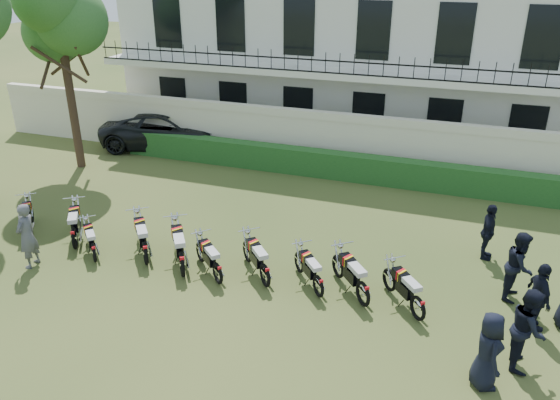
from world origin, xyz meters
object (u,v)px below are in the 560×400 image
(motorcycle_0, at_px, (25,227))
(motorcycle_5, at_px, (217,268))
(motorcycle_7, at_px, (319,281))
(inspector, at_px, (27,236))
(motorcycle_1, at_px, (74,233))
(motorcycle_2, at_px, (93,248))
(motorcycle_3, at_px, (145,248))
(motorcycle_6, at_px, (265,270))
(suv, at_px, (169,130))
(motorcycle_8, at_px, (363,288))
(motorcycle_9, at_px, (418,303))
(motorcycle_4, at_px, (182,259))
(officer_2, at_px, (539,297))
(officer_4, at_px, (519,266))
(officer_5, at_px, (488,232))
(tree_west_near, at_px, (58,12))
(officer_0, at_px, (488,351))
(officer_1, at_px, (528,328))

(motorcycle_0, distance_m, motorcycle_5, 6.30)
(motorcycle_7, bearing_deg, inspector, 148.48)
(motorcycle_1, distance_m, motorcycle_2, 1.07)
(motorcycle_3, xyz_separation_m, motorcycle_5, (2.26, -0.21, -0.06))
(motorcycle_6, relative_size, suv, 0.26)
(motorcycle_8, distance_m, inspector, 8.94)
(motorcycle_6, distance_m, motorcycle_8, 2.51)
(motorcycle_6, xyz_separation_m, motorcycle_9, (3.81, -0.13, -0.02))
(motorcycle_4, height_order, motorcycle_8, motorcycle_4)
(motorcycle_6, bearing_deg, inspector, 148.30)
(officer_2, bearing_deg, inspector, 77.53)
(motorcycle_4, relative_size, inspector, 0.99)
(motorcycle_8, bearing_deg, motorcycle_9, -45.47)
(motorcycle_5, distance_m, motorcycle_6, 1.22)
(motorcycle_1, relative_size, officer_4, 0.96)
(motorcycle_9, distance_m, officer_5, 3.84)
(officer_4, bearing_deg, motorcycle_5, 117.19)
(motorcycle_7, height_order, inspector, inspector)
(motorcycle_4, bearing_deg, officer_2, -29.95)
(motorcycle_4, bearing_deg, suv, 86.84)
(motorcycle_2, bearing_deg, officer_5, -23.50)
(tree_west_near, bearing_deg, inspector, -61.61)
(inspector, bearing_deg, motorcycle_9, 90.12)
(motorcycle_9, bearing_deg, motorcycle_7, 137.49)
(officer_5, bearing_deg, officer_2, -155.90)
(motorcycle_2, height_order, motorcycle_9, motorcycle_9)
(motorcycle_2, bearing_deg, motorcycle_4, -40.99)
(motorcycle_1, xyz_separation_m, motorcycle_9, (9.65, -0.13, -0.03))
(motorcycle_4, distance_m, officer_0, 7.65)
(officer_2, distance_m, officer_5, 3.16)
(motorcycle_5, bearing_deg, motorcycle_8, -42.91)
(motorcycle_4, bearing_deg, officer_4, -21.55)
(tree_west_near, bearing_deg, motorcycle_2, -49.73)
(motorcycle_5, distance_m, inspector, 5.25)
(officer_2, bearing_deg, motorcycle_1, 72.44)
(officer_0, height_order, officer_5, officer_0)
(motorcycle_2, xyz_separation_m, motorcycle_6, (4.86, 0.43, 0.06))
(motorcycle_3, bearing_deg, motorcycle_8, -38.42)
(officer_1, bearing_deg, suv, 55.84)
(motorcycle_4, distance_m, motorcycle_7, 3.63)
(motorcycle_3, height_order, officer_2, officer_2)
(motorcycle_3, bearing_deg, motorcycle_6, -37.87)
(tree_west_near, relative_size, officer_5, 4.87)
(motorcycle_2, relative_size, officer_5, 0.78)
(motorcycle_5, relative_size, motorcycle_6, 0.93)
(inspector, xyz_separation_m, officer_1, (12.36, 0.21, -0.01))
(motorcycle_3, bearing_deg, motorcycle_2, 154.80)
(motorcycle_3, distance_m, motorcycle_5, 2.27)
(motorcycle_9, bearing_deg, motorcycle_6, 138.86)
(officer_1, bearing_deg, motorcycle_4, 86.64)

